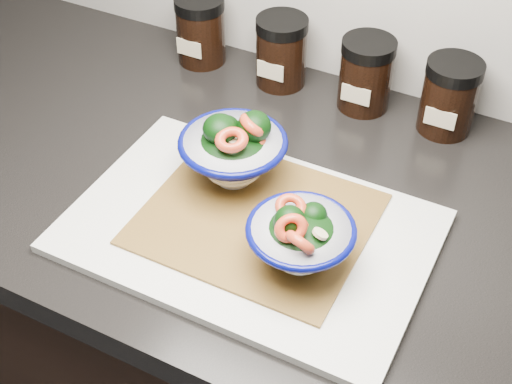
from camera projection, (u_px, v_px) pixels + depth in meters
The scene contains 9 objects.
countertop at pixel (286, 205), 0.97m from camera, with size 3.50×0.60×0.04m, color black.
cutting_board at pixel (249, 231), 0.90m from camera, with size 0.45×0.30×0.01m, color silver.
bamboo_mat at pixel (256, 219), 0.91m from camera, with size 0.28×0.24×0.00m, color olive.
bowl_left at pixel (234, 150), 0.93m from camera, with size 0.14×0.14×0.11m.
bowl_right at pixel (300, 238), 0.82m from camera, with size 0.13×0.13×0.10m.
spice_jar_a at pixel (201, 30), 1.17m from camera, with size 0.08×0.08×0.11m.
spice_jar_b at pixel (281, 51), 1.12m from camera, with size 0.08×0.08×0.11m.
spice_jar_c at pixel (366, 74), 1.07m from camera, with size 0.08×0.08×0.11m.
spice_jar_d at pixel (449, 97), 1.03m from camera, with size 0.08×0.08×0.11m.
Camera 1 is at (0.29, 0.80, 1.55)m, focal length 50.00 mm.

